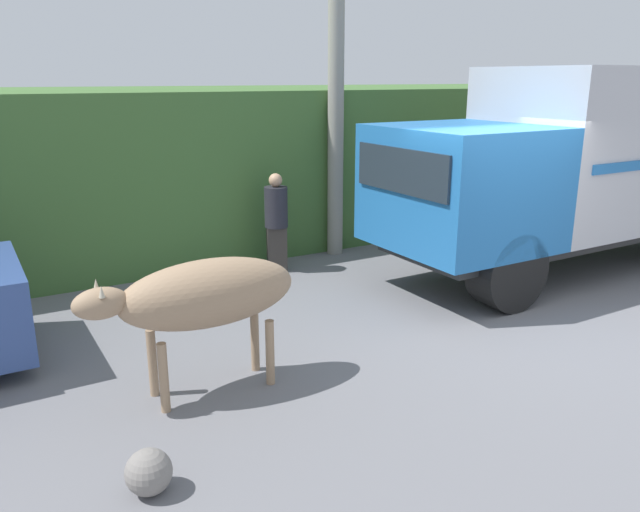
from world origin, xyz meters
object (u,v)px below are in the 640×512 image
(brown_cow, at_px, (204,295))
(utility_pole, at_px, (336,47))
(roadside_rock, at_px, (149,472))
(cargo_truck, at_px, (589,160))
(pedestrian_on_hill, at_px, (276,219))

(brown_cow, distance_m, utility_pole, 5.87)
(brown_cow, xyz_separation_m, utility_pole, (3.80, 3.72, 2.51))
(brown_cow, bearing_deg, roadside_rock, -130.34)
(brown_cow, relative_size, utility_pole, 0.31)
(cargo_truck, relative_size, roadside_rock, 19.76)
(cargo_truck, bearing_deg, roadside_rock, -160.28)
(utility_pole, relative_size, roadside_rock, 19.02)
(roadside_rock, bearing_deg, utility_pole, 46.52)
(pedestrian_on_hill, bearing_deg, roadside_rock, 72.59)
(roadside_rock, bearing_deg, brown_cow, 53.45)
(pedestrian_on_hill, xyz_separation_m, utility_pole, (1.38, 0.45, 2.66))
(brown_cow, relative_size, roadside_rock, 5.98)
(pedestrian_on_hill, relative_size, roadside_rock, 4.45)
(brown_cow, height_order, utility_pole, utility_pole)
(cargo_truck, distance_m, roadside_rock, 8.40)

